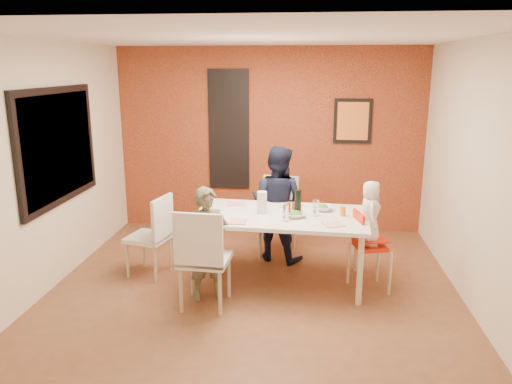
# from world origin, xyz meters

# --- Properties ---
(ground) EXTENTS (4.50, 4.50, 0.00)m
(ground) POSITION_xyz_m (0.00, 0.00, 0.00)
(ground) COLOR brown
(ground) RESTS_ON ground
(ceiling) EXTENTS (4.50, 4.50, 0.02)m
(ceiling) POSITION_xyz_m (0.00, 0.00, 2.70)
(ceiling) COLOR white
(ceiling) RESTS_ON wall_back
(wall_back) EXTENTS (4.50, 0.02, 2.70)m
(wall_back) POSITION_xyz_m (0.00, 2.25, 1.35)
(wall_back) COLOR beige
(wall_back) RESTS_ON ground
(wall_front) EXTENTS (4.50, 0.02, 2.70)m
(wall_front) POSITION_xyz_m (0.00, -2.25, 1.35)
(wall_front) COLOR beige
(wall_front) RESTS_ON ground
(wall_left) EXTENTS (0.02, 4.50, 2.70)m
(wall_left) POSITION_xyz_m (-2.25, 0.00, 1.35)
(wall_left) COLOR beige
(wall_left) RESTS_ON ground
(wall_right) EXTENTS (0.02, 4.50, 2.70)m
(wall_right) POSITION_xyz_m (2.25, 0.00, 1.35)
(wall_right) COLOR beige
(wall_right) RESTS_ON ground
(brick_accent_wall) EXTENTS (4.50, 0.02, 2.70)m
(brick_accent_wall) POSITION_xyz_m (0.00, 2.23, 1.35)
(brick_accent_wall) COLOR maroon
(brick_accent_wall) RESTS_ON ground
(picture_window_frame) EXTENTS (0.05, 1.70, 1.30)m
(picture_window_frame) POSITION_xyz_m (-2.22, 0.20, 1.55)
(picture_window_frame) COLOR black
(picture_window_frame) RESTS_ON wall_left
(picture_window_pane) EXTENTS (0.02, 1.55, 1.15)m
(picture_window_pane) POSITION_xyz_m (-2.21, 0.20, 1.55)
(picture_window_pane) COLOR black
(picture_window_pane) RESTS_ON wall_left
(glassblock_strip) EXTENTS (0.55, 0.03, 1.70)m
(glassblock_strip) POSITION_xyz_m (-0.60, 2.21, 1.50)
(glassblock_strip) COLOR silver
(glassblock_strip) RESTS_ON wall_back
(glassblock_surround) EXTENTS (0.60, 0.03, 1.76)m
(glassblock_surround) POSITION_xyz_m (-0.60, 2.21, 1.50)
(glassblock_surround) COLOR black
(glassblock_surround) RESTS_ON wall_back
(art_print_frame) EXTENTS (0.54, 0.03, 0.64)m
(art_print_frame) POSITION_xyz_m (1.20, 2.21, 1.65)
(art_print_frame) COLOR black
(art_print_frame) RESTS_ON wall_back
(art_print_canvas) EXTENTS (0.44, 0.01, 0.54)m
(art_print_canvas) POSITION_xyz_m (1.20, 2.19, 1.65)
(art_print_canvas) COLOR orange
(art_print_canvas) RESTS_ON wall_back
(dining_table) EXTENTS (2.00, 1.20, 0.80)m
(dining_table) POSITION_xyz_m (0.28, 0.28, 0.73)
(dining_table) COLOR white
(dining_table) RESTS_ON ground
(chair_near) EXTENTS (0.52, 0.52, 1.06)m
(chair_near) POSITION_xyz_m (-0.46, -0.49, 0.59)
(chair_near) COLOR silver
(chair_near) RESTS_ON ground
(chair_far) EXTENTS (0.53, 0.53, 1.01)m
(chair_far) POSITION_xyz_m (0.21, 1.22, 0.57)
(chair_far) COLOR white
(chair_far) RESTS_ON ground
(chair_left) EXTENTS (0.54, 0.54, 0.97)m
(chair_left) POSITION_xyz_m (-1.19, 0.30, 0.54)
(chair_left) COLOR silver
(chair_left) RESTS_ON ground
(high_chair) EXTENTS (0.45, 0.45, 0.90)m
(high_chair) POSITION_xyz_m (1.23, 0.15, 0.54)
(high_chair) COLOR red
(high_chair) RESTS_ON ground
(child_near) EXTENTS (0.52, 0.43, 1.22)m
(child_near) POSITION_xyz_m (-0.45, -0.24, 0.61)
(child_near) COLOR brown
(child_near) RESTS_ON ground
(child_far) EXTENTS (0.87, 0.78, 1.47)m
(child_far) POSITION_xyz_m (0.20, 0.97, 0.73)
(child_far) COLOR black
(child_far) RESTS_ON ground
(toddler) EXTENTS (0.23, 0.35, 0.71)m
(toddler) POSITION_xyz_m (1.25, 0.16, 0.89)
(toddler) COLOR silver
(toddler) RESTS_ON high_chair
(plate_near_left) EXTENTS (0.21, 0.21, 0.01)m
(plate_near_left) POSITION_xyz_m (-0.17, -0.05, 0.81)
(plate_near_left) COLOR silver
(plate_near_left) RESTS_ON dining_table
(plate_far_mid) EXTENTS (0.28, 0.28, 0.01)m
(plate_far_mid) POSITION_xyz_m (0.39, 0.61, 0.81)
(plate_far_mid) COLOR white
(plate_far_mid) RESTS_ON dining_table
(plate_near_right) EXTENTS (0.26, 0.26, 0.01)m
(plate_near_right) POSITION_xyz_m (0.85, -0.04, 0.81)
(plate_near_right) COLOR white
(plate_near_right) RESTS_ON dining_table
(plate_far_left) EXTENTS (0.24, 0.24, 0.01)m
(plate_far_left) POSITION_xyz_m (-0.28, 0.65, 0.81)
(plate_far_left) COLOR white
(plate_far_left) RESTS_ON dining_table
(salad_bowl_a) EXTENTS (0.27, 0.27, 0.05)m
(salad_bowl_a) POSITION_xyz_m (0.45, 0.19, 0.83)
(salad_bowl_a) COLOR silver
(salad_bowl_a) RESTS_ON dining_table
(salad_bowl_b) EXTENTS (0.25, 0.25, 0.06)m
(salad_bowl_b) POSITION_xyz_m (0.75, 0.48, 0.83)
(salad_bowl_b) COLOR silver
(salad_bowl_b) RESTS_ON dining_table
(wine_bottle) EXTENTS (0.08, 0.08, 0.29)m
(wine_bottle) POSITION_xyz_m (0.47, 0.28, 0.95)
(wine_bottle) COLOR black
(wine_bottle) RESTS_ON dining_table
(wine_glass_a) EXTENTS (0.06, 0.06, 0.18)m
(wine_glass_a) POSITION_xyz_m (0.35, 0.04, 0.89)
(wine_glass_a) COLOR silver
(wine_glass_a) RESTS_ON dining_table
(wine_glass_b) EXTENTS (0.06, 0.06, 0.18)m
(wine_glass_b) POSITION_xyz_m (0.67, 0.26, 0.90)
(wine_glass_b) COLOR white
(wine_glass_b) RESTS_ON dining_table
(paper_towel_roll) EXTENTS (0.11, 0.11, 0.25)m
(paper_towel_roll) POSITION_xyz_m (0.07, 0.30, 0.93)
(paper_towel_roll) COLOR silver
(paper_towel_roll) RESTS_ON dining_table
(condiment_red) EXTENTS (0.04, 0.04, 0.15)m
(condiment_red) POSITION_xyz_m (0.37, 0.26, 0.88)
(condiment_red) COLOR red
(condiment_red) RESTS_ON dining_table
(condiment_green) EXTENTS (0.03, 0.03, 0.13)m
(condiment_green) POSITION_xyz_m (0.42, 0.32, 0.87)
(condiment_green) COLOR #367928
(condiment_green) RESTS_ON dining_table
(condiment_brown) EXTENTS (0.04, 0.04, 0.14)m
(condiment_brown) POSITION_xyz_m (0.44, 0.28, 0.87)
(condiment_brown) COLOR brown
(condiment_brown) RESTS_ON dining_table
(sippy_cup) EXTENTS (0.06, 0.06, 0.11)m
(sippy_cup) POSITION_xyz_m (0.97, 0.29, 0.86)
(sippy_cup) COLOR orange
(sippy_cup) RESTS_ON dining_table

